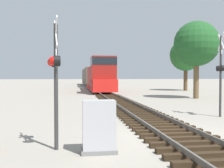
% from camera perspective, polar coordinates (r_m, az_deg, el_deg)
% --- Properties ---
extents(ground_plane, '(400.00, 400.00, 0.00)m').
position_cam_1_polar(ground_plane, '(10.03, 13.02, -10.86)').
color(ground_plane, gray).
extents(rail_track_bed, '(2.60, 160.00, 0.31)m').
position_cam_1_polar(rail_track_bed, '(10.00, 13.02, -10.10)').
color(rail_track_bed, black).
rests_on(rail_track_bed, ground).
extents(freight_train, '(3.03, 46.20, 4.64)m').
position_cam_1_polar(freight_train, '(52.75, -4.26, 1.55)').
color(freight_train, maroon).
rests_on(freight_train, ground).
extents(crossing_signal_near, '(0.44, 1.01, 3.88)m').
position_cam_1_polar(crossing_signal_near, '(7.86, -12.30, 2.99)').
color(crossing_signal_near, '#333333').
rests_on(crossing_signal_near, ground).
extents(crossing_signal_far, '(0.49, 1.01, 4.48)m').
position_cam_1_polar(crossing_signal_far, '(15.16, 22.69, 2.86)').
color(crossing_signal_far, '#333333').
rests_on(crossing_signal_far, ground).
extents(relay_cabinet, '(1.00, 0.55, 1.50)m').
position_cam_1_polar(relay_cabinet, '(7.50, -2.87, -9.34)').
color(relay_cabinet, slate).
rests_on(relay_cabinet, ground).
extents(tree_far_right, '(4.40, 4.40, 7.55)m').
position_cam_1_polar(tree_far_right, '(27.09, 17.92, 8.25)').
color(tree_far_right, brown).
rests_on(tree_far_right, ground).
extents(tree_mid_background, '(4.80, 4.80, 7.80)m').
position_cam_1_polar(tree_mid_background, '(41.49, 15.75, 6.01)').
color(tree_mid_background, brown).
rests_on(tree_mid_background, ground).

